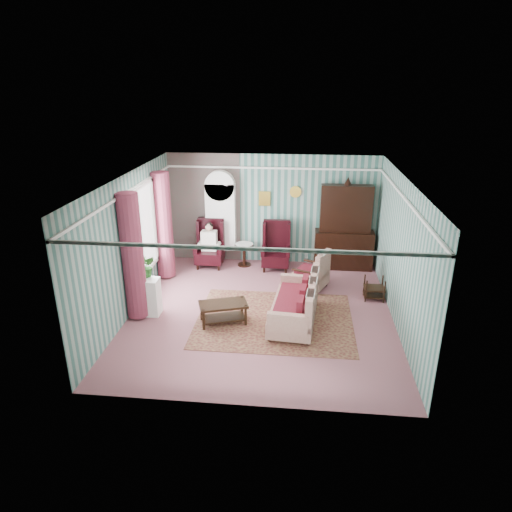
# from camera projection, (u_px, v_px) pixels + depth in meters

# --- Properties ---
(floor) EXTENTS (6.00, 6.00, 0.00)m
(floor) POSITION_uv_depth(u_px,v_px,m) (261.00, 312.00, 9.76)
(floor) COLOR #91545F
(floor) RESTS_ON ground
(room_shell) EXTENTS (5.53, 6.02, 2.91)m
(room_shell) POSITION_uv_depth(u_px,v_px,m) (232.00, 219.00, 9.26)
(room_shell) COLOR #3D7065
(room_shell) RESTS_ON ground
(bookcase) EXTENTS (0.80, 0.28, 2.24)m
(bookcase) POSITION_uv_depth(u_px,v_px,m) (221.00, 222.00, 12.12)
(bookcase) COLOR white
(bookcase) RESTS_ON floor
(dresser_hutch) EXTENTS (1.50, 0.56, 2.36)m
(dresser_hutch) POSITION_uv_depth(u_px,v_px,m) (345.00, 225.00, 11.68)
(dresser_hutch) COLOR black
(dresser_hutch) RESTS_ON floor
(wingback_left) EXTENTS (0.76, 0.80, 1.25)m
(wingback_left) POSITION_uv_depth(u_px,v_px,m) (209.00, 244.00, 11.96)
(wingback_left) COLOR black
(wingback_left) RESTS_ON floor
(wingback_right) EXTENTS (0.76, 0.80, 1.25)m
(wingback_right) POSITION_uv_depth(u_px,v_px,m) (276.00, 246.00, 11.80)
(wingback_right) COLOR black
(wingback_right) RESTS_ON floor
(seated_woman) EXTENTS (0.44, 0.40, 1.18)m
(seated_woman) POSITION_uv_depth(u_px,v_px,m) (209.00, 245.00, 11.98)
(seated_woman) COLOR white
(seated_woman) RESTS_ON floor
(round_side_table) EXTENTS (0.50, 0.50, 0.60)m
(round_side_table) POSITION_uv_depth(u_px,v_px,m) (244.00, 255.00, 12.13)
(round_side_table) COLOR black
(round_side_table) RESTS_ON floor
(nest_table) EXTENTS (0.45, 0.38, 0.54)m
(nest_table) POSITION_uv_depth(u_px,v_px,m) (374.00, 288.00, 10.27)
(nest_table) COLOR black
(nest_table) RESTS_ON floor
(plant_stand) EXTENTS (0.55, 0.35, 0.80)m
(plant_stand) POSITION_uv_depth(u_px,v_px,m) (147.00, 297.00, 9.57)
(plant_stand) COLOR white
(plant_stand) RESTS_ON floor
(rug) EXTENTS (3.20, 2.60, 0.01)m
(rug) POSITION_uv_depth(u_px,v_px,m) (274.00, 320.00, 9.46)
(rug) COLOR #4C2219
(rug) RESTS_ON floor
(sofa) EXTENTS (1.09, 2.01, 1.03)m
(sofa) POSITION_uv_depth(u_px,v_px,m) (294.00, 299.00, 9.21)
(sofa) COLOR #BFB494
(sofa) RESTS_ON floor
(floral_armchair) EXTENTS (0.99, 1.01, 1.04)m
(floral_armchair) POSITION_uv_depth(u_px,v_px,m) (311.00, 268.00, 10.73)
(floral_armchair) COLOR beige
(floral_armchair) RESTS_ON floor
(coffee_table) EXTENTS (1.07, 0.78, 0.45)m
(coffee_table) POSITION_uv_depth(u_px,v_px,m) (223.00, 313.00, 9.27)
(coffee_table) COLOR black
(coffee_table) RESTS_ON floor
(potted_plant_a) EXTENTS (0.47, 0.44, 0.42)m
(potted_plant_a) POSITION_uv_depth(u_px,v_px,m) (137.00, 271.00, 9.28)
(potted_plant_a) COLOR #1D561B
(potted_plant_a) RESTS_ON plant_stand
(potted_plant_b) EXTENTS (0.31, 0.28, 0.45)m
(potted_plant_b) POSITION_uv_depth(u_px,v_px,m) (148.00, 267.00, 9.47)
(potted_plant_b) COLOR #21591C
(potted_plant_b) RESTS_ON plant_stand
(potted_plant_c) EXTENTS (0.25, 0.25, 0.44)m
(potted_plant_c) POSITION_uv_depth(u_px,v_px,m) (143.00, 268.00, 9.43)
(potted_plant_c) COLOR #1E5B1C
(potted_plant_c) RESTS_ON plant_stand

